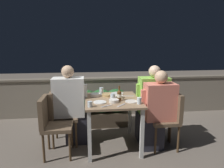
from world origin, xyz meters
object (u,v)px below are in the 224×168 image
Objects in this scene: person_coral_top at (157,111)px; chair_left_near at (51,121)px; person_white_polo at (71,105)px; person_green_blouse at (151,103)px; chair_left_far at (59,112)px; beer_bottle at (119,95)px; chair_right_far at (162,108)px; chair_right_near at (169,114)px.

chair_left_near is at bearing -178.86° from person_coral_top.
person_white_polo is (0.25, 0.35, 0.10)m from chair_left_near.
person_green_blouse is (1.53, 0.33, 0.09)m from chair_left_near.
person_coral_top reaches higher than chair_left_far.
beer_bottle is (0.90, -0.25, 0.31)m from chair_left_far.
beer_bottle is (-0.56, 0.07, 0.24)m from person_coral_top.
chair_left_near and chair_right_far have the same top height.
person_white_polo reaches higher than chair_right_far.
chair_left_far is 0.69× the size of person_white_polo.
chair_right_near is 0.72× the size of person_coral_top.
beer_bottle reaches higher than chair_right_near.
person_white_polo is 1.46× the size of chair_right_near.
person_coral_top is 5.43× the size of beer_bottle.
person_green_blouse is at bearing 89.31° from person_coral_top.
person_coral_top is 1.39× the size of chair_right_far.
chair_right_far is (1.66, -0.02, 0.00)m from chair_left_far.
person_coral_top is 0.97× the size of person_green_blouse.
person_white_polo is at bearing 165.96° from person_coral_top.
person_white_polo reaches higher than chair_right_near.
chair_right_far is at bearing 56.70° from person_coral_top.
chair_left_near and chair_right_near have the same top height.
chair_left_far is at bearing 164.41° from beer_bottle.
person_white_polo is 1.31m from person_coral_top.
chair_left_near is 0.70× the size of person_green_blouse.
person_green_blouse reaches higher than chair_right_far.
person_coral_top reaches higher than beer_bottle.
person_green_blouse is at bearing 122.53° from chair_right_near.
chair_left_near is 1.53m from person_coral_top.
chair_left_far is at bearing 179.22° from chair_right_far.
chair_right_near is at bearing -0.00° from person_coral_top.
person_green_blouse reaches higher than chair_left_near.
beer_bottle is at bearing 173.26° from person_coral_top.
chair_right_far is (0.00, 0.30, 0.00)m from chair_right_near.
chair_left_near is 0.35m from chair_left_far.
person_green_blouse is at bearing 22.18° from beer_bottle.
chair_right_near is at bearing -90.40° from chair_right_far.
person_coral_top is at bearing 180.00° from chair_right_near.
chair_left_near is at bearing -126.07° from person_white_polo.
chair_left_far is 0.70× the size of person_green_blouse.
beer_bottle is at bearing -157.82° from person_green_blouse.
person_green_blouse is at bearing -1.01° from person_white_polo.
chair_left_far is 1.00× the size of chair_right_far.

